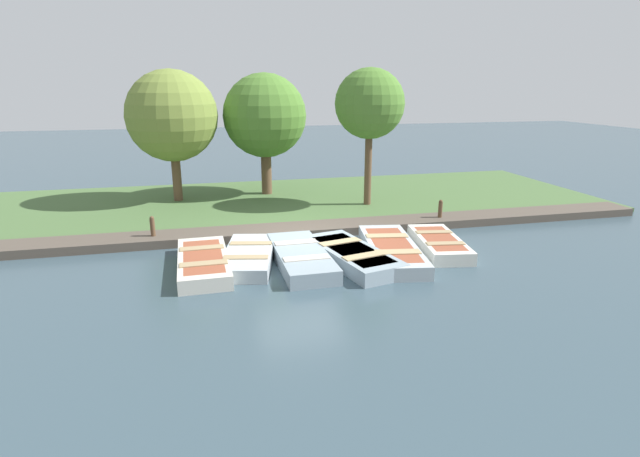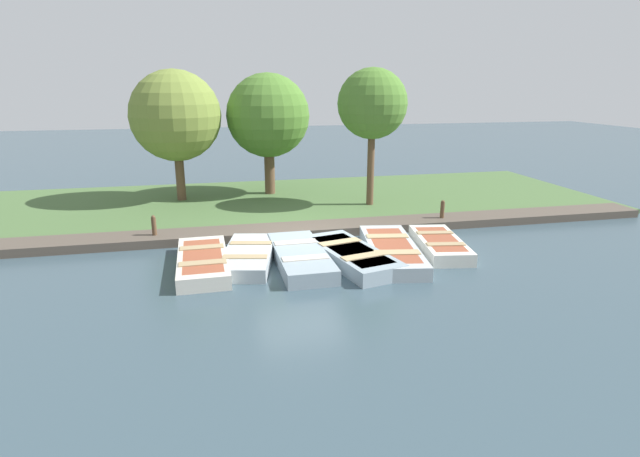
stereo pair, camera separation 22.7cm
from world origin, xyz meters
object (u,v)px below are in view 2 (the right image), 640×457
rowboat_3 (351,255)px  park_tree_left (268,116)px  rowboat_4 (392,250)px  mooring_post_near (154,229)px  mooring_post_far (442,213)px  park_tree_center (372,104)px  rowboat_2 (300,256)px  park_tree_far_left (175,116)px  rowboat_5 (440,244)px  rowboat_1 (248,256)px  rowboat_0 (203,261)px

rowboat_3 → park_tree_left: park_tree_left is taller
rowboat_4 → mooring_post_near: mooring_post_near is taller
rowboat_3 → mooring_post_far: mooring_post_far is taller
park_tree_center → rowboat_3: bearing=-22.4°
rowboat_2 → park_tree_far_left: 8.48m
rowboat_2 → mooring_post_far: size_ratio=4.05×
mooring_post_near → rowboat_4: bearing=67.6°
rowboat_5 → park_tree_center: (-4.86, -0.39, 3.44)m
rowboat_2 → mooring_post_far: 5.55m
park_tree_left → park_tree_center: (2.63, 3.24, 0.50)m
rowboat_1 → rowboat_4: bearing=96.5°
park_tree_far_left → park_tree_left: park_tree_far_left is taller
rowboat_5 → rowboat_2: bearing=-77.5°
rowboat_0 → rowboat_1: rowboat_0 is taller
rowboat_0 → rowboat_2: 2.36m
park_tree_far_left → park_tree_left: 3.36m
rowboat_3 → park_tree_far_left: bearing=-163.0°
park_tree_left → mooring_post_near: bearing=-36.4°
rowboat_0 → park_tree_center: 8.31m
rowboat_3 → park_tree_center: (-5.26, 2.17, 3.43)m
park_tree_far_left → park_tree_left: size_ratio=1.02×
rowboat_0 → rowboat_5: (-0.02, 6.17, -0.00)m
mooring_post_far → park_tree_center: 4.40m
mooring_post_near → park_tree_left: 7.03m
rowboat_4 → park_tree_center: park_tree_center is taller
rowboat_4 → park_tree_left: bearing=-154.6°
mooring_post_near → park_tree_far_left: 5.57m
rowboat_4 → mooring_post_far: 3.59m
rowboat_5 → rowboat_4: bearing=-72.1°
park_tree_center → rowboat_0: bearing=-49.8°
rowboat_0 → mooring_post_far: bearing=106.1°
rowboat_1 → mooring_post_far: size_ratio=3.71×
mooring_post_near → park_tree_center: (-2.59, 7.09, 3.21)m
rowboat_1 → park_tree_left: size_ratio=0.64×
rowboat_3 → park_tree_far_left: size_ratio=0.70×
rowboat_3 → rowboat_5: (-0.40, 2.56, -0.01)m
mooring_post_near → mooring_post_far: size_ratio=1.00×
mooring_post_near → rowboat_3: bearing=61.5°
rowboat_2 → park_tree_left: (-7.70, 0.19, 2.93)m
rowboat_0 → park_tree_center: (-4.89, 5.78, 3.44)m
rowboat_1 → park_tree_center: park_tree_center is taller
mooring_post_far → park_tree_left: (-5.22, -4.77, 2.71)m
rowboat_0 → rowboat_4: size_ratio=0.84×
rowboat_1 → park_tree_far_left: park_tree_far_left is taller
rowboat_5 → mooring_post_far: size_ratio=3.52×
mooring_post_near → park_tree_far_left: (-4.80, 0.52, 2.78)m
rowboat_4 → rowboat_5: rowboat_4 is taller
rowboat_4 → rowboat_5: (-0.22, 1.43, -0.01)m
rowboat_3 → mooring_post_near: (-2.67, -4.92, 0.22)m
rowboat_5 → rowboat_1: bearing=-82.4°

